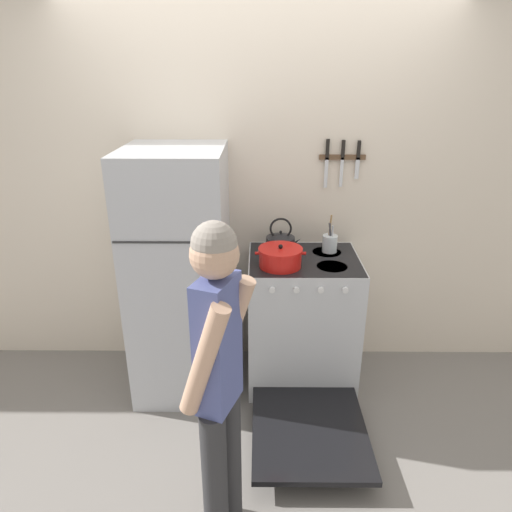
% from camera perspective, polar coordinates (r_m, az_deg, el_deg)
% --- Properties ---
extents(ground_plane, '(14.00, 14.00, 0.00)m').
position_cam_1_polar(ground_plane, '(3.72, 0.27, -11.82)').
color(ground_plane, slate).
extents(wall_back, '(10.00, 0.06, 2.55)m').
position_cam_1_polar(wall_back, '(3.21, 0.31, 7.67)').
color(wall_back, beige).
rests_on(wall_back, ground_plane).
extents(refrigerator, '(0.62, 0.73, 1.66)m').
position_cam_1_polar(refrigerator, '(3.05, -9.48, -2.39)').
color(refrigerator, '#B7BABF').
rests_on(refrigerator, ground_plane).
extents(stove_range, '(0.73, 1.36, 0.93)m').
position_cam_1_polar(stove_range, '(3.19, 5.72, -8.42)').
color(stove_range, silver).
rests_on(stove_range, ground_plane).
extents(dutch_oven_pot, '(0.32, 0.28, 0.15)m').
position_cam_1_polar(dutch_oven_pot, '(2.87, 2.99, -0.14)').
color(dutch_oven_pot, red).
rests_on(dutch_oven_pot, stove_range).
extents(tea_kettle, '(0.24, 0.20, 0.24)m').
position_cam_1_polar(tea_kettle, '(3.09, 3.05, 1.76)').
color(tea_kettle, black).
rests_on(tea_kettle, stove_range).
extents(utensil_jar, '(0.10, 0.10, 0.26)m').
position_cam_1_polar(utensil_jar, '(3.14, 9.15, 1.63)').
color(utensil_jar, silver).
rests_on(utensil_jar, stove_range).
extents(person, '(0.33, 0.38, 1.59)m').
position_cam_1_polar(person, '(1.96, -4.75, -14.96)').
color(person, '#2D2D30').
rests_on(person, ground_plane).
extents(wall_knife_strip, '(0.31, 0.03, 0.33)m').
position_cam_1_polar(wall_knife_strip, '(3.16, 10.66, 12.17)').
color(wall_knife_strip, brown).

